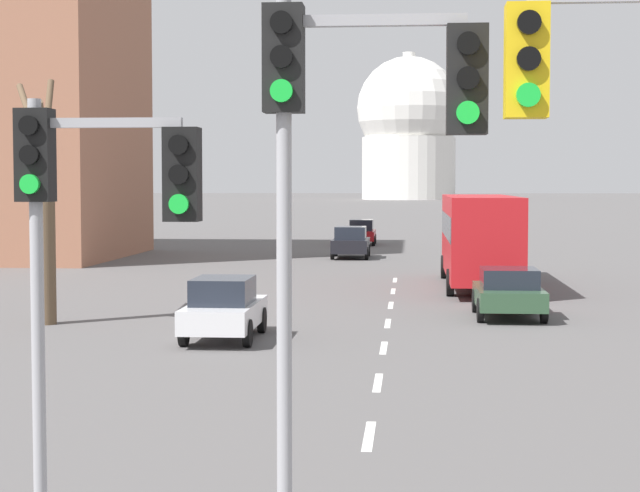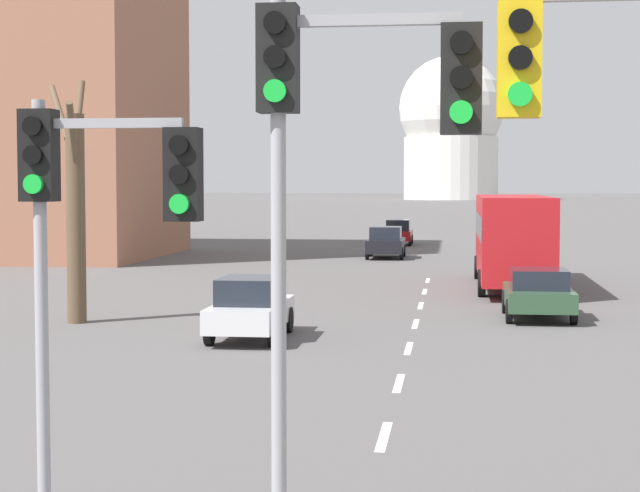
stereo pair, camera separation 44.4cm
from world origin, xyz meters
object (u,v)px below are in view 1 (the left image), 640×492
Objects in this scene: sedan_near_left at (351,242)px; city_bus at (479,234)px; sedan_near_right at (362,232)px; sedan_far_left at (224,308)px; traffic_signal_centre_tall at (344,148)px; sedan_mid_centre at (509,292)px; traffic_signal_near_left at (87,213)px.

city_bus reaches higher than sedan_near_left.
sedan_far_left is at bearing -92.17° from sedan_near_right.
traffic_signal_centre_tall reaches higher than sedan_mid_centre.
traffic_signal_near_left is at bearing -90.21° from sedan_near_left.
city_bus is at bearing 78.87° from traffic_signal_near_left.
traffic_signal_centre_tall is at bearing -98.92° from sedan_mid_centre.
sedan_mid_centre is at bearing -76.14° from sedan_near_left.
sedan_near_right is (-2.55, 58.65, -3.49)m from traffic_signal_centre_tall.
sedan_near_right is 27.96m from city_bus.
traffic_signal_near_left is 57.51m from sedan_near_right.
traffic_signal_centre_tall is 1.17× the size of traffic_signal_near_left.
traffic_signal_centre_tall is at bearing -95.80° from city_bus.
sedan_mid_centre is (6.05, -24.50, -0.07)m from sedan_near_left.
traffic_signal_centre_tall is 1.48× the size of sedan_near_right.
sedan_near_right is at bearing 89.89° from sedan_near_left.
sedan_near_left is 1.03× the size of sedan_near_right.
sedan_far_left is at bearing -117.19° from city_bus.
sedan_mid_centre is at bearing -80.63° from sedan_near_right.
sedan_far_left is (-1.39, 15.88, -2.86)m from traffic_signal_near_left.
sedan_near_left is 0.37× the size of city_bus.
traffic_signal_centre_tall is 22.69m from sedan_mid_centre.
sedan_mid_centre is 9.27m from city_bus.
sedan_near_right reaches higher than sedan_far_left.
sedan_near_right reaches higher than sedan_mid_centre.
city_bus reaches higher than sedan_far_left.
traffic_signal_near_left is at bearing 156.08° from traffic_signal_centre_tall.
sedan_far_left is at bearing 94.99° from traffic_signal_near_left.
city_bus is (7.31, 14.22, 1.24)m from sedan_far_left.
traffic_signal_centre_tall is 58.81m from sedan_near_right.
sedan_far_left is at bearing -93.01° from sedan_near_left.
city_bus is (5.75, -15.33, 1.21)m from sedan_near_left.
sedan_near_left is at bearing -90.11° from sedan_near_right.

